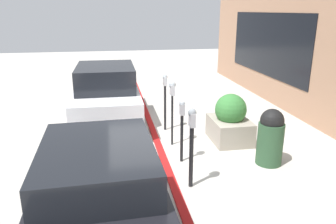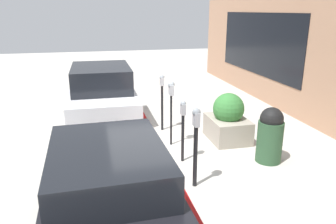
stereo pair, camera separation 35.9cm
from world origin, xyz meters
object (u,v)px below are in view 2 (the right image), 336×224
planter_box (228,120)px  parked_car_front (109,185)px  trash_bin (270,135)px  parking_meter_second (183,122)px  parking_meter_middle (171,97)px  parking_meter_fourth (162,93)px  parked_car_middle (102,94)px  parking_meter_nearest (196,137)px

planter_box → parked_car_front: (-2.97, 3.09, 0.24)m
trash_bin → parking_meter_second: bearing=76.6°
trash_bin → parking_meter_middle: bearing=53.3°
parking_meter_second → parking_meter_fourth: 2.00m
parking_meter_middle → trash_bin: size_ratio=1.29×
planter_box → parked_car_front: 4.29m
parking_meter_middle → parked_car_middle: size_ratio=0.38×
parking_meter_nearest → parking_meter_middle: 2.02m
parking_meter_second → parked_car_front: (-2.04, 1.66, -0.14)m
parked_car_middle → parking_meter_middle: bearing=-143.6°
planter_box → parked_car_middle: parked_car_middle is taller
parking_meter_middle → parking_meter_fourth: bearing=-0.3°
parking_meter_fourth → planter_box: 1.87m
parked_car_front → trash_bin: parked_car_front is taller
parking_meter_nearest → parked_car_middle: bearing=20.1°
parking_meter_nearest → parking_meter_middle: bearing=-0.8°
parking_meter_nearest → parked_car_front: (-0.97, 1.60, -0.22)m
parking_meter_second → trash_bin: (-0.43, -1.81, -0.29)m
parking_meter_nearest → parking_meter_second: bearing=-3.1°
parking_meter_second → parked_car_middle: size_ratio=0.33×
parking_meter_second → parking_meter_middle: (0.94, 0.03, 0.31)m
parking_meter_nearest → parking_meter_fourth: (3.06, -0.04, 0.05)m
parking_meter_nearest → parked_car_middle: 4.39m
parking_meter_nearest → parking_meter_middle: parking_meter_middle is taller
parking_meter_nearest → parked_car_front: 1.89m
planter_box → parked_car_middle: bearing=54.6°
parking_meter_middle → parked_car_front: size_ratio=0.39×
parking_meter_fourth → trash_bin: size_ratio=1.26×
parking_meter_middle → trash_bin: 2.37m
parking_meter_fourth → parked_car_front: size_ratio=0.38×
planter_box → parked_car_front: size_ratio=0.30×
trash_bin → parking_meter_nearest: bearing=108.8°
parking_meter_second → parking_meter_middle: bearing=1.8°
parking_meter_middle → planter_box: bearing=-90.5°
parking_meter_second → trash_bin: parking_meter_second is taller
parking_meter_second → parking_meter_middle: parking_meter_middle is taller
parking_meter_middle → planter_box: (-0.01, -1.46, -0.69)m
parking_meter_fourth → parked_car_middle: size_ratio=0.37×
parking_meter_fourth → trash_bin: parking_meter_fourth is taller
planter_box → parked_car_front: bearing=133.9°
parking_meter_middle → parked_car_middle: bearing=36.1°
parking_meter_middle → parked_car_front: parking_meter_middle is taller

